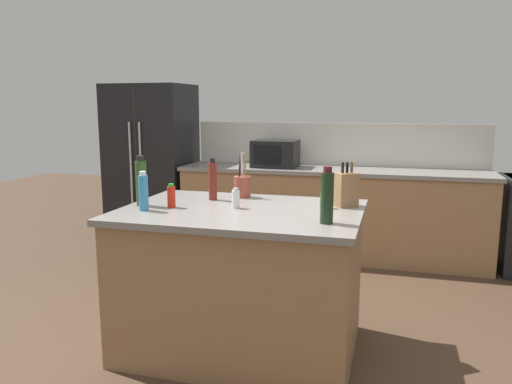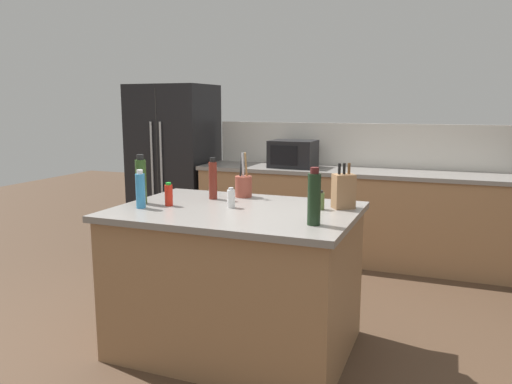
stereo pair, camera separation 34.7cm
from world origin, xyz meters
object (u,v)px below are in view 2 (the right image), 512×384
Objects in this scene: microwave at (293,154)px; dish_soap_bottle at (140,190)px; refrigerator at (174,163)px; salt_shaker at (231,198)px; vinegar_bottle at (213,180)px; olive_oil_bottle at (141,180)px; utensil_crock at (244,186)px; wine_bottle at (314,198)px; hot_sauce_bottle at (169,195)px; knife_block at (344,191)px; spice_jar_oregano at (320,201)px.

microwave reaches higher than dish_soap_bottle.
refrigerator is 13.98× the size of salt_shaker.
olive_oil_bottle is (-0.38, -0.31, 0.02)m from vinegar_bottle.
olive_oil_bottle is at bearing -140.59° from vinegar_bottle.
microwave is 1.81m from utensil_crock.
dish_soap_bottle is 0.54m from vinegar_bottle.
olive_oil_bottle reaches higher than dish_soap_bottle.
utensil_crock reaches higher than wine_bottle.
refrigerator reaches higher than microwave.
dish_soap_bottle is at bearing -63.68° from refrigerator.
knife_block is at bearing 17.20° from hot_sauce_bottle.
olive_oil_bottle is (-0.09, 0.14, 0.04)m from dish_soap_bottle.
dish_soap_bottle is at bearing 166.85° from knife_block.
dish_soap_bottle reaches higher than spice_jar_oregano.
olive_oil_bottle is (-0.62, -0.08, 0.09)m from salt_shaker.
refrigerator is 5.69× the size of utensil_crock.
knife_block reaches higher than hot_sauce_bottle.
olive_oil_bottle is (-1.29, -0.33, 0.04)m from knife_block.
refrigerator is at bearing 128.01° from salt_shaker.
salt_shaker is 0.42m from hot_sauce_bottle.
dish_soap_bottle is at bearing -134.35° from hot_sauce_bottle.
vinegar_bottle is at bearing 136.59° from salt_shaker.
hot_sauce_bottle is (-1.02, 0.17, -0.08)m from wine_bottle.
hot_sauce_bottle is at bearing -124.96° from utensil_crock.
utensil_crock is at bearing 137.13° from wine_bottle.
hot_sauce_bottle is at bearing -93.53° from microwave.
knife_block is 1.13m from hot_sauce_bottle.
wine_bottle is at bearing -22.72° from salt_shaker.
olive_oil_bottle is (-0.55, -0.47, 0.07)m from utensil_crock.
dish_soap_bottle is at bearing -57.52° from olive_oil_bottle.
olive_oil_bottle is 0.23m from hot_sauce_bottle.
knife_block is 0.91× the size of wine_bottle.
spice_jar_oregano is (0.54, 0.16, -0.00)m from salt_shaker.
microwave is 1.45× the size of utensil_crock.
salt_shaker is 0.57m from spice_jar_oregano.
vinegar_bottle is at bearing -89.27° from microwave.
olive_oil_bottle is at bearing 172.00° from wine_bottle.
hot_sauce_bottle is at bearing -167.46° from salt_shaker.
vinegar_bottle is (0.29, 0.45, 0.02)m from dish_soap_bottle.
knife_block is 0.92m from vinegar_bottle.
wine_bottle is (0.88, -2.44, 0.01)m from microwave.
spice_jar_oregano is (0.62, -0.23, -0.03)m from utensil_crock.
salt_shaker is (0.53, 0.22, -0.06)m from dish_soap_bottle.
spice_jar_oregano is at bearing 19.28° from dish_soap_bottle.
microwave is at bearing 81.65° from knife_block.
dish_soap_bottle is 0.19m from hot_sauce_bottle.
spice_jar_oregano is at bearing 14.56° from hot_sauce_bottle.
vinegar_bottle reaches higher than knife_block.
spice_jar_oregano is (-0.13, -0.09, -0.06)m from knife_block.
utensil_crock is 0.66m from spice_jar_oregano.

